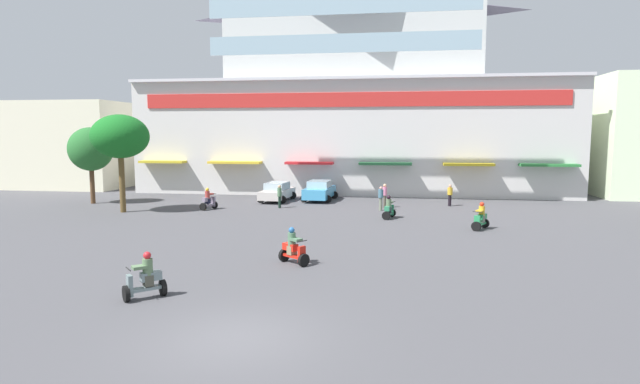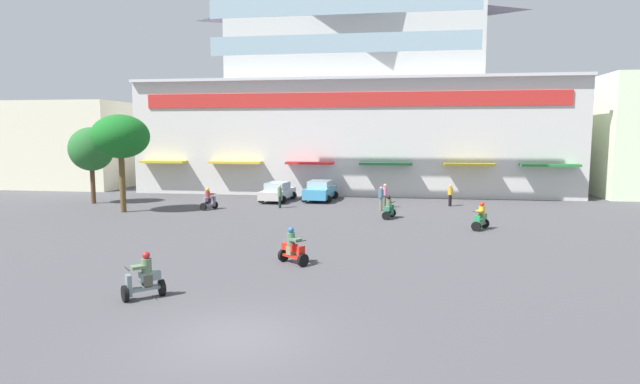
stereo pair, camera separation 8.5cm
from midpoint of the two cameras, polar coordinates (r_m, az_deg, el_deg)
The scene contains 16 objects.
ground_plane at distance 26.08m, azimuth -0.62°, elevation -5.09°, with size 128.00×128.00×0.00m, color #48474B.
colonial_building at distance 49.16m, azimuth 3.77°, elevation 9.59°, with size 37.71×18.44×18.53m.
flank_building_left at distance 56.58m, azimuth -25.44°, elevation 4.78°, with size 10.86×9.45×8.25m.
plaza_tree_0 at distance 36.44m, azimuth -21.45°, elevation 5.73°, with size 3.75×3.76×6.51m.
plaza_tree_2 at distance 41.92m, azimuth -24.26°, elevation 4.34°, with size 3.34×2.88×5.71m.
parked_car_0 at distance 40.03m, azimuth -4.86°, elevation 0.05°, with size 2.56×4.52×1.47m.
parked_car_1 at distance 40.19m, azimuth -0.11°, elevation 0.17°, with size 2.62×4.50×1.58m.
scooter_rider_0 at distance 29.44m, azimuth 17.40°, elevation -2.80°, with size 1.12×1.42×1.52m.
scooter_rider_1 at distance 36.26m, azimuth -12.39°, elevation -0.92°, with size 0.95×1.39×1.53m.
scooter_rider_2 at distance 17.49m, azimuth -19.05°, elevation -9.17°, with size 1.30×1.26×1.52m.
scooter_rider_3 at distance 32.00m, azimuth 7.62°, elevation -1.88°, with size 0.87×1.47×1.46m.
scooter_rider_4 at distance 20.82m, azimuth -3.11°, elevation -6.36°, with size 1.37×1.21×1.50m.
pedestrian_0 at distance 36.49m, azimuth 7.16°, elevation -0.21°, with size 0.44×0.44×1.71m.
pedestrian_1 at distance 38.25m, azimuth 14.22°, elevation -0.20°, with size 0.51×0.51×1.58m.
pedestrian_2 at distance 36.25m, azimuth -4.60°, elevation -0.29°, with size 0.43×0.43×1.64m.
pedestrian_3 at distance 35.13m, azimuth 6.72°, elevation -0.55°, with size 0.41×0.41×1.66m.
Camera 1 is at (3.97, -12.23, 5.26)m, focal length 28.71 mm.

